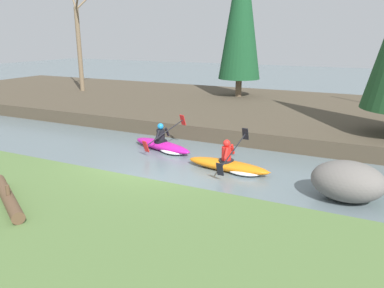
{
  "coord_description": "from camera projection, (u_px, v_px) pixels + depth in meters",
  "views": [
    {
      "loc": [
        5.11,
        -8.44,
        4.09
      ],
      "look_at": [
        -0.16,
        2.49,
        0.55
      ],
      "focal_mm": 35.0,
      "sensor_mm": 36.0,
      "label": 1
    }
  ],
  "objects": [
    {
      "name": "ground_plane",
      "position": [
        159.0,
        186.0,
        10.57
      ],
      "size": [
        90.0,
        90.0,
        0.0
      ],
      "primitive_type": "plane",
      "color": "slate"
    },
    {
      "name": "riverbank_far",
      "position": [
        261.0,
        110.0,
        19.54
      ],
      "size": [
        44.0,
        11.69,
        0.6
      ],
      "color": "#4C4233",
      "rests_on": "ground"
    },
    {
      "name": "conifer_tree_far_left",
      "position": [
        241.0,
        7.0,
        20.78
      ],
      "size": [
        2.41,
        2.41,
        8.91
      ],
      "color": "brown",
      "rests_on": "riverbank_far"
    },
    {
      "name": "bare_tree_upstream",
      "position": [
        80.0,
        39.0,
        23.53
      ],
      "size": [
        3.77,
        3.73,
        6.86
      ],
      "color": "#7A664C",
      "rests_on": "riverbank_far"
    },
    {
      "name": "kayaker_lead",
      "position": [
        231.0,
        165.0,
        11.62
      ],
      "size": [
        2.79,
        2.07,
        1.2
      ],
      "rotation": [
        0.0,
        0.0,
        -0.06
      ],
      "color": "orange",
      "rests_on": "ground"
    },
    {
      "name": "kayaker_middle",
      "position": [
        164.0,
        145.0,
        13.72
      ],
      "size": [
        2.77,
        2.04,
        1.2
      ],
      "rotation": [
        0.0,
        0.0,
        -0.27
      ],
      "color": "#C61999",
      "rests_on": "ground"
    },
    {
      "name": "boulder_midstream",
      "position": [
        348.0,
        181.0,
        9.53
      ],
      "size": [
        1.82,
        1.42,
        1.03
      ],
      "color": "slate",
      "rests_on": "ground"
    },
    {
      "name": "driftwood_log",
      "position": [
        8.0,
        197.0,
        7.52
      ],
      "size": [
        2.07,
        1.33,
        0.44
      ],
      "rotation": [
        0.0,
        0.0,
        -0.52
      ],
      "color": "brown",
      "rests_on": "riverbank_near"
    }
  ]
}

